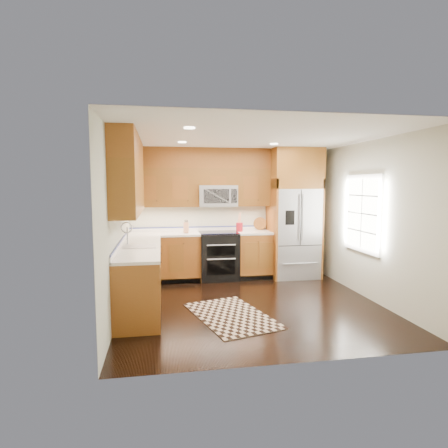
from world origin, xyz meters
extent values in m
plane|color=black|center=(0.00, 0.00, 0.00)|extent=(4.00, 4.00, 0.00)
cube|color=beige|center=(0.00, 2.00, 1.30)|extent=(4.00, 0.02, 2.60)
cube|color=beige|center=(-2.00, 0.00, 1.30)|extent=(0.02, 4.00, 2.60)
cube|color=beige|center=(2.00, 0.00, 1.30)|extent=(0.02, 4.00, 2.60)
cube|color=white|center=(1.98, 0.20, 1.40)|extent=(0.04, 1.10, 1.30)
cube|color=white|center=(1.97, 0.20, 1.40)|extent=(0.02, 0.95, 1.15)
cube|color=brown|center=(-1.31, 1.70, 0.45)|extent=(1.37, 0.60, 0.90)
cube|color=brown|center=(0.49, 1.70, 0.45)|extent=(0.72, 0.60, 0.90)
cube|color=brown|center=(-1.70, 0.20, 0.45)|extent=(0.60, 2.40, 0.90)
cube|color=white|center=(-0.57, 1.70, 0.92)|extent=(2.85, 0.62, 0.04)
cube|color=white|center=(-1.70, 0.20, 0.92)|extent=(0.62, 2.40, 0.04)
cube|color=brown|center=(-0.57, 1.83, 1.83)|extent=(2.85, 0.33, 0.75)
cube|color=brown|center=(-1.83, 0.20, 1.83)|extent=(0.33, 2.40, 0.75)
cube|color=brown|center=(-0.57, 1.83, 2.40)|extent=(2.85, 0.33, 0.40)
cube|color=brown|center=(-1.83, 0.20, 2.40)|extent=(0.33, 2.40, 0.40)
cube|color=black|center=(-0.25, 1.67, 0.46)|extent=(0.76, 0.64, 0.92)
cube|color=black|center=(-0.25, 1.67, 0.94)|extent=(0.76, 0.60, 0.02)
cube|color=black|center=(-0.25, 1.35, 0.62)|extent=(0.55, 0.01, 0.18)
cube|color=black|center=(-0.25, 1.35, 0.30)|extent=(0.55, 0.01, 0.28)
cylinder|color=#B2B2B7|center=(-0.25, 1.33, 0.74)|extent=(0.55, 0.02, 0.02)
cylinder|color=#B2B2B7|center=(-0.25, 1.33, 0.47)|extent=(0.55, 0.02, 0.02)
cube|color=#B2B2B7|center=(-0.25, 1.80, 1.66)|extent=(0.76, 0.40, 0.42)
cube|color=black|center=(-0.30, 1.60, 1.66)|extent=(0.50, 0.01, 0.28)
cube|color=#B2B2B7|center=(1.30, 1.63, 0.90)|extent=(0.90, 0.74, 1.80)
cube|color=black|center=(1.30, 1.26, 1.25)|extent=(0.01, 0.01, 1.08)
cube|color=black|center=(1.08, 1.25, 1.25)|extent=(0.18, 0.01, 0.28)
cube|color=brown|center=(0.83, 1.63, 1.00)|extent=(0.04, 0.74, 2.00)
cube|color=brown|center=(1.77, 1.63, 1.00)|extent=(0.04, 0.74, 2.00)
cube|color=brown|center=(1.30, 1.63, 2.20)|extent=(0.98, 0.74, 0.80)
cube|color=#B2B2B7|center=(-1.70, 0.20, 0.95)|extent=(0.50, 0.42, 0.02)
cylinder|color=#B2B2B7|center=(-1.90, 0.42, 1.08)|extent=(0.02, 0.02, 0.28)
torus|color=#B2B2B7|center=(-1.90, 0.34, 1.22)|extent=(0.18, 0.02, 0.18)
cube|color=black|center=(-0.40, -0.47, 0.01)|extent=(1.30, 1.74, 0.01)
cube|color=tan|center=(-0.89, 1.70, 1.04)|extent=(0.11, 0.14, 0.20)
cylinder|color=maroon|center=(0.19, 1.75, 1.03)|extent=(0.14, 0.14, 0.18)
cylinder|color=brown|center=(0.67, 1.94, 0.95)|extent=(0.35, 0.35, 0.02)
camera|label=1|loc=(-1.38, -5.60, 1.88)|focal=30.00mm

